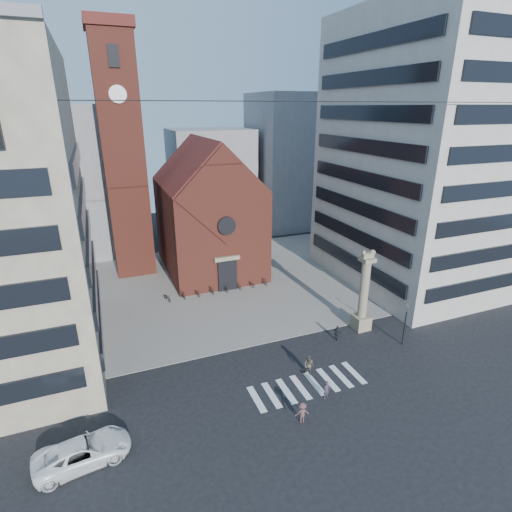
# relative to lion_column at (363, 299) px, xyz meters

# --- Properties ---
(ground) EXTENTS (120.00, 120.00, 0.00)m
(ground) POSITION_rel_lion_column_xyz_m (-10.01, -3.00, -3.46)
(ground) COLOR black
(ground) RESTS_ON ground
(piazza) EXTENTS (46.00, 30.00, 0.05)m
(piazza) POSITION_rel_lion_column_xyz_m (-10.01, 16.00, -3.43)
(piazza) COLOR gray
(piazza) RESTS_ON ground
(zebra_crossing) EXTENTS (10.20, 3.20, 0.01)m
(zebra_crossing) POSITION_rel_lion_column_xyz_m (-9.46, -6.00, -3.45)
(zebra_crossing) COLOR white
(zebra_crossing) RESTS_ON ground
(church) EXTENTS (12.00, 16.65, 18.00)m
(church) POSITION_rel_lion_column_xyz_m (-10.01, 22.04, 4.53)
(church) COLOR brown
(church) RESTS_ON ground
(campanile) EXTENTS (5.50, 5.50, 31.20)m
(campanile) POSITION_rel_lion_column_xyz_m (-20.01, 25.00, 12.28)
(campanile) COLOR brown
(campanile) RESTS_ON ground
(building_right) EXTENTS (18.00, 22.00, 32.00)m
(building_right) POSITION_rel_lion_column_xyz_m (13.99, 9.00, 12.54)
(building_right) COLOR #BBB5A9
(building_right) RESTS_ON ground
(bg_block_left) EXTENTS (16.00, 14.00, 22.00)m
(bg_block_left) POSITION_rel_lion_column_xyz_m (-30.01, 37.00, 7.54)
(bg_block_left) COLOR gray
(bg_block_left) RESTS_ON ground
(bg_block_mid) EXTENTS (14.00, 12.00, 18.00)m
(bg_block_mid) POSITION_rel_lion_column_xyz_m (-4.01, 42.00, 5.54)
(bg_block_mid) COLOR gray
(bg_block_mid) RESTS_ON ground
(bg_block_right) EXTENTS (16.00, 14.00, 24.00)m
(bg_block_right) POSITION_rel_lion_column_xyz_m (11.99, 39.00, 8.54)
(bg_block_right) COLOR gray
(bg_block_right) RESTS_ON ground
(lion_column) EXTENTS (1.63, 1.60, 8.68)m
(lion_column) POSITION_rel_lion_column_xyz_m (0.00, 0.00, 0.00)
(lion_column) COLOR gray
(lion_column) RESTS_ON ground
(traffic_light) EXTENTS (0.13, 0.16, 4.30)m
(traffic_light) POSITION_rel_lion_column_xyz_m (1.99, -4.00, -1.17)
(traffic_light) COLOR black
(traffic_light) RESTS_ON ground
(white_car) EXTENTS (6.28, 3.57, 1.65)m
(white_car) POSITION_rel_lion_column_xyz_m (-26.59, -7.38, -2.63)
(white_car) COLOR white
(white_car) RESTS_ON ground
(pedestrian_0) EXTENTS (0.64, 0.50, 1.56)m
(pedestrian_0) POSITION_rel_lion_column_xyz_m (-8.83, -7.91, -2.68)
(pedestrian_0) COLOR #3A3043
(pedestrian_0) RESTS_ON ground
(pedestrian_1) EXTENTS (1.12, 1.16, 1.89)m
(pedestrian_1) POSITION_rel_lion_column_xyz_m (-8.72, -4.78, -2.51)
(pedestrian_1) COLOR #4D463D
(pedestrian_1) RESTS_ON ground
(pedestrian_2) EXTENTS (0.70, 0.98, 1.55)m
(pedestrian_2) POSITION_rel_lion_column_xyz_m (-3.48, -1.00, -2.68)
(pedestrian_2) COLOR #23242A
(pedestrian_2) RESTS_ON ground
(pedestrian_3) EXTENTS (1.17, 0.79, 1.67)m
(pedestrian_3) POSITION_rel_lion_column_xyz_m (-11.82, -9.45, -2.62)
(pedestrian_3) COLOR brown
(pedestrian_3) RESTS_ON ground
(scooter_0) EXTENTS (1.05, 1.71, 0.85)m
(scooter_0) POSITION_rel_lion_column_xyz_m (-17.56, 13.71, -2.98)
(scooter_0) COLOR black
(scooter_0) RESTS_ON piazza
(scooter_1) EXTENTS (0.92, 1.62, 0.94)m
(scooter_1) POSITION_rel_lion_column_xyz_m (-15.80, 13.71, -2.94)
(scooter_1) COLOR black
(scooter_1) RESTS_ON piazza
(scooter_2) EXTENTS (1.05, 1.71, 0.85)m
(scooter_2) POSITION_rel_lion_column_xyz_m (-14.04, 13.71, -2.98)
(scooter_2) COLOR black
(scooter_2) RESTS_ON piazza
(scooter_3) EXTENTS (0.92, 1.62, 0.94)m
(scooter_3) POSITION_rel_lion_column_xyz_m (-12.27, 13.71, -2.94)
(scooter_3) COLOR black
(scooter_3) RESTS_ON piazza
(scooter_4) EXTENTS (1.05, 1.71, 0.85)m
(scooter_4) POSITION_rel_lion_column_xyz_m (-10.51, 13.71, -2.98)
(scooter_4) COLOR black
(scooter_4) RESTS_ON piazza
(scooter_5) EXTENTS (0.92, 1.62, 0.94)m
(scooter_5) POSITION_rel_lion_column_xyz_m (-8.75, 13.71, -2.94)
(scooter_5) COLOR black
(scooter_5) RESTS_ON piazza
(scooter_6) EXTENTS (1.05, 1.71, 0.85)m
(scooter_6) POSITION_rel_lion_column_xyz_m (-6.99, 13.71, -2.98)
(scooter_6) COLOR black
(scooter_6) RESTS_ON piazza
(scooter_7) EXTENTS (0.92, 1.62, 0.94)m
(scooter_7) POSITION_rel_lion_column_xyz_m (-5.22, 13.71, -2.94)
(scooter_7) COLOR black
(scooter_7) RESTS_ON piazza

